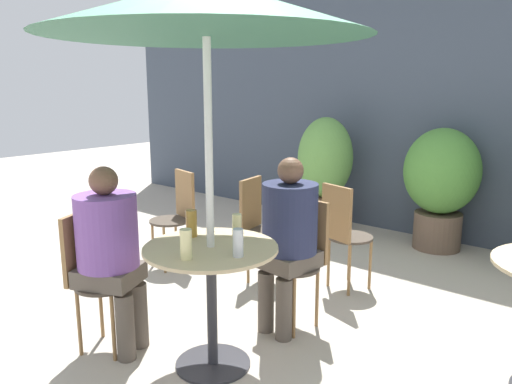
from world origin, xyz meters
The scene contains 17 objects.
ground_plane centered at (0.00, 0.00, 0.00)m, with size 20.00×20.00×0.00m, color #B2A899.
storefront_wall centered at (0.00, 3.35, 1.50)m, with size 10.00×0.06×3.00m.
cafe_table_near centered at (-0.22, -0.01, 0.55)m, with size 0.77×0.77×0.74m.
bistro_chair_0 centered at (-0.14, 0.78, 0.52)m, with size 0.36×0.38×0.88m.
bistro_chair_1 centered at (-0.95, -0.33, 0.52)m, with size 0.41×0.40×0.88m.
bistro_chair_2 centered at (-0.21, 1.46, 0.52)m, with size 0.38×0.40×0.88m.
bistro_chair_3 centered at (-1.67, 1.01, 0.52)m, with size 0.37×0.39×0.88m.
bistro_chair_5 centered at (-0.88, 1.21, 0.52)m, with size 0.38×0.36×0.88m.
seated_person_0 centered at (-0.15, 0.64, 0.70)m, with size 0.37×0.39×1.18m.
seated_person_1 centered at (-0.82, -0.27, 0.69)m, with size 0.45×0.43×1.17m.
beer_glass_0 centered at (-0.17, -0.24, 0.82)m, with size 0.06×0.06×0.16m.
beer_glass_1 centered at (0.01, -0.03, 0.82)m, with size 0.06×0.06×0.15m.
beer_glass_2 centered at (-0.23, 0.23, 0.81)m, with size 0.06×0.06×0.14m.
beer_glass_3 centered at (-0.45, 0.06, 0.82)m, with size 0.07×0.07×0.16m.
potted_plant_0 centered at (-1.27, 2.86, 0.69)m, with size 0.62×0.62×1.29m.
potted_plant_1 centered at (-0.01, 3.01, 0.71)m, with size 0.74×0.74×1.23m.
umbrella centered at (-0.22, -0.01, 2.02)m, with size 1.73×1.73×2.16m.
Camera 1 is at (1.71, -1.91, 1.64)m, focal length 35.00 mm.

